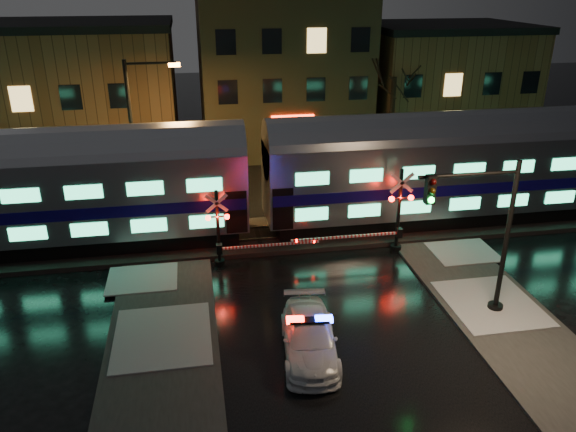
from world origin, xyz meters
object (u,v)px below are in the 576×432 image
object	(u,v)px
police_car	(309,337)
crossing_signal_right	(392,220)
crossing_signal_left	(227,236)
traffic_light	(483,238)
streetlight	(137,130)

from	to	relation	value
police_car	crossing_signal_right	size ratio (longest dim) A/B	0.81
crossing_signal_right	crossing_signal_left	distance (m)	7.78
police_car	traffic_light	xyz separation A→B (m)	(6.87, 1.36, 2.67)
police_car	streetlight	distance (m)	15.73
crossing_signal_right	crossing_signal_left	xyz separation A→B (m)	(-7.78, -0.01, -0.21)
crossing_signal_left	police_car	bearing A→B (deg)	-71.67
police_car	traffic_light	world-z (taller)	traffic_light
crossing_signal_left	traffic_light	xyz separation A→B (m)	(9.21, -5.69, 1.82)
police_car	crossing_signal_left	distance (m)	7.47
police_car	crossing_signal_right	world-z (taller)	crossing_signal_right
traffic_light	streetlight	bearing A→B (deg)	132.20
crossing_signal_right	traffic_light	bearing A→B (deg)	-75.97
police_car	crossing_signal_left	bearing A→B (deg)	115.04
crossing_signal_left	streetlight	size ratio (longest dim) A/B	0.61
crossing_signal_right	streetlight	xyz separation A→B (m)	(-11.81, 6.69, 3.16)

